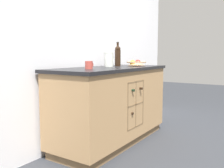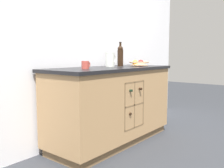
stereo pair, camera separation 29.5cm
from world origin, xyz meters
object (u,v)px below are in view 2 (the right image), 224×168
Objects in this scene: fruit_bowl at (139,63)px; ceramic_mug at (86,65)px; standing_wine_bottle at (120,55)px; white_pitcher at (110,59)px.

fruit_bowl is 0.92m from ceramic_mug.
fruit_bowl is 0.26m from standing_wine_bottle.
fruit_bowl is at bearing -28.19° from white_pitcher.
fruit_bowl is 0.41m from white_pitcher.
ceramic_mug is at bearing 176.54° from fruit_bowl.
standing_wine_bottle is (0.22, 0.01, 0.05)m from white_pitcher.
white_pitcher is 1.57× the size of ceramic_mug.
white_pitcher is at bearing -177.46° from standing_wine_bottle.
white_pitcher reaches higher than fruit_bowl.
fruit_bowl reaches higher than ceramic_mug.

